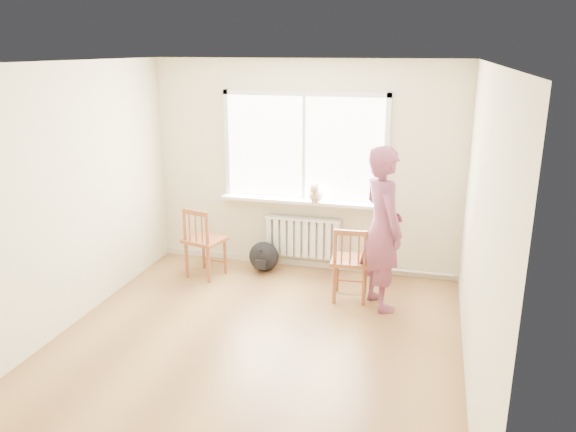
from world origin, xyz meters
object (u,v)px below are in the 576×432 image
Objects in this scene: backpack at (264,257)px; person at (383,229)px; chair_left at (203,243)px; chair_right at (350,264)px; cat at (316,193)px.

person is at bearing -22.57° from backpack.
chair_left is 1.92m from chair_right.
chair_right is 1.10m from cat.
backpack is at bearing -30.16° from chair_right.
backpack is at bearing -135.07° from chair_left.
chair_right is at bearing 50.82° from person.
chair_left is at bearing -160.45° from cat.
cat is 1.08× the size of backpack.
chair_left is 0.83m from backpack.
cat reaches higher than chair_right.
cat is (-0.91, 0.77, 0.15)m from person.
person is 4.32× the size of cat.
cat is at bearing -55.93° from chair_right.
chair_left is at bearing -150.00° from backpack.
chair_left is 0.50× the size of person.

